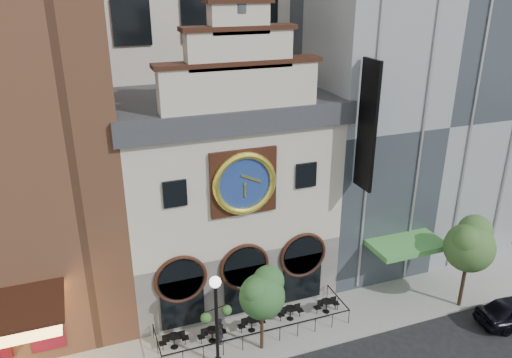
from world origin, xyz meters
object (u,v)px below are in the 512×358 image
Objects in this scene: pedestrian at (220,331)px; tree_right at (470,243)px; bistro_4 at (326,305)px; bistro_1 at (212,334)px; tree_left at (263,293)px; lamppost at (216,312)px; bistro_2 at (252,324)px; bistro_3 at (290,312)px; bistro_0 at (174,340)px.

tree_right is (14.44, -1.74, 3.40)m from pedestrian.
tree_right is at bearing -15.24° from bistro_4.
tree_left is (2.37, -1.39, 2.99)m from bistro_1.
lamppost is 1.10× the size of tree_left.
bistro_2 is 2.42m from bistro_3.
pedestrian is at bearing 150.58° from tree_left.
bistro_0 is 1.02× the size of pedestrian.
lamppost is (-0.57, -1.47, 2.43)m from pedestrian.
lamppost is 0.91× the size of tree_right.
bistro_2 is at bearing 24.81° from lamppost.
bistro_1 and bistro_3 have the same top height.
tree_right is at bearing -7.53° from bistro_0.
bistro_1 is 4.06m from tree_left.
bistro_4 is 7.89m from lamppost.
tree_left is (4.40, -1.61, 2.99)m from bistro_0.
bistro_3 is 4.14m from tree_left.
bistro_1 is at bearing 72.54° from lamppost.
tree_left is at bearing -3.50° from lamppost.
lamppost reaches higher than bistro_4.
lamppost is at bearing -46.81° from bistro_0.
bistro_4 is at bearing 3.16° from lamppost.
pedestrian is at bearing -173.09° from bistro_3.
bistro_1 is (2.03, -0.21, 0.00)m from bistro_0.
bistro_3 is (4.72, 0.25, 0.00)m from bistro_1.
tree_left reaches higher than bistro_3.
bistro_1 is at bearing 63.79° from pedestrian.
tree_left is (0.07, -1.47, 2.99)m from bistro_2.
bistro_0 is 3.85m from lamppost.
pedestrian is (-4.33, -0.52, 0.31)m from bistro_3.
bistro_0 is at bearing 159.93° from tree_left.
bistro_1 is at bearing -6.01° from bistro_0.
tree_left is 0.83× the size of tree_right.
pedestrian is 0.30× the size of lamppost.
tree_left reaches higher than bistro_4.
bistro_3 is at bearing 167.39° from tree_right.
bistro_1 is 15.42m from tree_right.
lamppost is at bearing -143.66° from bistro_2.
lamppost is (-4.90, -2.00, 2.75)m from bistro_3.
bistro_1 is 0.28× the size of tree_right.
bistro_0 is at bearing 121.66° from lamppost.
pedestrian is (-6.58, -0.40, 0.31)m from bistro_4.
tree_right reaches higher than tree_left.
tree_left is at bearing -161.78° from bistro_4.
lamppost is at bearing -95.93° from bistro_1.
bistro_0 is 1.00× the size of bistro_4.
bistro_2 is 0.34× the size of tree_left.
bistro_1 is at bearing -178.17° from bistro_2.
pedestrian is (2.42, -0.49, 0.31)m from bistro_0.
bistro_3 is 2.26m from bistro_4.
tree_left is (-4.61, -1.52, 2.99)m from bistro_4.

